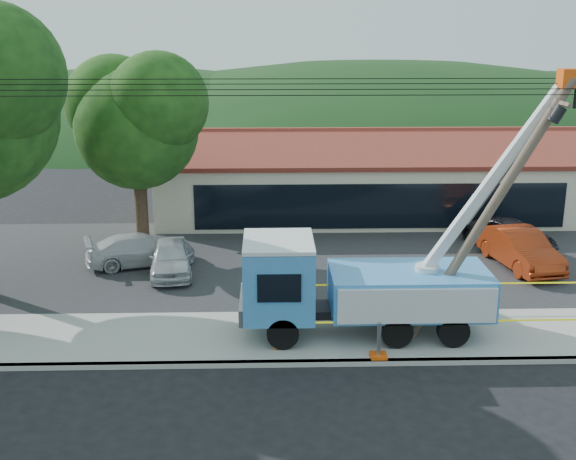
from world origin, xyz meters
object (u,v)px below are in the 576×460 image
at_px(leaning_pole, 496,200).
at_px(car_white, 142,267).
at_px(car_dark, 508,251).
at_px(utility_truck, 357,284).
at_px(car_red, 518,269).
at_px(car_silver, 172,276).

bearing_deg(leaning_pole, car_white, 148.45).
xyz_separation_m(car_white, car_dark, (16.34, 1.73, 0.00)).
bearing_deg(car_dark, car_white, 162.96).
bearing_deg(car_white, utility_truck, -148.77).
height_order(car_red, car_white, car_red).
relative_size(utility_truck, car_dark, 2.19).
bearing_deg(car_red, car_silver, 171.79).
bearing_deg(car_dark, leaning_pole, -135.29).
xyz_separation_m(utility_truck, car_silver, (-6.86, 6.09, -1.85)).
height_order(utility_truck, car_silver, utility_truck).
xyz_separation_m(car_silver, car_red, (14.52, 0.47, 0.00)).
relative_size(utility_truck, leaning_pole, 1.23).
height_order(leaning_pole, car_red, leaning_pole).
xyz_separation_m(leaning_pole, car_white, (-12.50, 7.67, -4.72)).
bearing_deg(leaning_pole, utility_truck, 174.59).
relative_size(leaning_pole, car_white, 1.84).
relative_size(car_silver, car_white, 0.90).
relative_size(leaning_pole, car_silver, 2.06).
height_order(utility_truck, leaning_pole, utility_truck).
height_order(car_silver, car_white, car_silver).
height_order(utility_truck, car_white, utility_truck).
distance_m(leaning_pole, car_red, 9.09).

